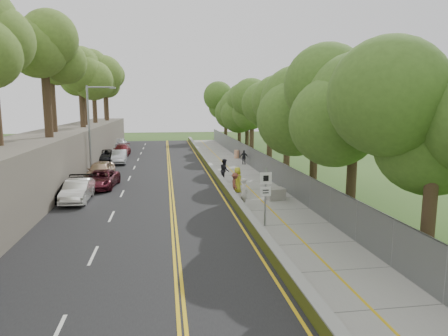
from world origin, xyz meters
The scene contains 25 objects.
ground centered at (0.00, 0.00, 0.00)m, with size 140.00×140.00×0.00m, color #33511E.
road centered at (-5.40, 15.00, 0.02)m, with size 11.20×66.00×0.04m, color black.
sidewalk centered at (2.55, 15.00, 0.03)m, with size 4.20×66.00×0.05m, color gray.
jersey_barrier centered at (0.25, 15.00, 0.30)m, with size 0.42×66.00×0.60m, color #AFC821.
rock_embankment centered at (-13.50, 15.00, 2.00)m, with size 5.00×66.00×4.00m, color #595147.
chainlink_fence centered at (4.65, 15.00, 1.00)m, with size 0.04×66.00×2.00m, color slate.
trees_embankment centered at (-13.00, 15.00, 10.50)m, with size 6.40×66.00×13.00m, color olive, non-canonical shape.
trees_fenceside centered at (7.00, 15.00, 7.00)m, with size 7.00×66.00×14.00m, color #4D7729, non-canonical shape.
streetlight centered at (-10.46, 14.00, 4.64)m, with size 2.52×0.22×8.00m.
signpost centered at (1.05, -3.02, 1.96)m, with size 0.62×0.09×3.10m.
construction_barrel centered at (4.30, 23.38, 0.53)m, with size 0.59×0.59×0.97m, color orange.
concrete_block centered at (3.20, 2.60, 0.44)m, with size 1.16×0.87×0.77m, color gray.
car_1 centered at (-9.85, 4.06, 0.76)m, with size 1.52×4.37×1.44m, color white.
car_2 centered at (-9.00, 8.30, 0.70)m, with size 2.20×4.78×1.33m, color #501621.
car_3 centered at (-10.24, 4.94, 0.72)m, with size 1.89×4.65×1.35m, color black.
car_4 centered at (-9.54, 11.73, 0.83)m, with size 1.87×4.65×1.59m, color tan.
car_5 centered at (-9.00, 21.26, 0.75)m, with size 1.50×4.31×1.42m, color silver.
car_6 centered at (-10.60, 22.68, 0.70)m, with size 2.20×4.77×1.33m, color black.
car_7 centered at (-9.42, 27.95, 0.72)m, with size 1.91×4.70×1.36m, color maroon.
car_8 centered at (-10.60, 36.93, 0.77)m, with size 1.72×4.27×1.45m, color white.
painter_0 centered at (1.08, 5.28, 0.96)m, with size 0.89×0.58×1.83m, color gold.
painter_1 centered at (0.75, 1.10, 0.96)m, with size 0.66×0.43×1.81m, color silver.
painter_2 centered at (0.75, 9.32, 1.00)m, with size 0.92×0.72×1.90m, color black.
painter_3 centered at (0.75, 4.37, 0.84)m, with size 1.02×0.59×1.58m, color brown.
person_far centered at (4.20, 18.40, 0.81)m, with size 0.89×0.37×1.52m, color black.
Camera 1 is at (-4.08, -22.77, 6.39)m, focal length 32.00 mm.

